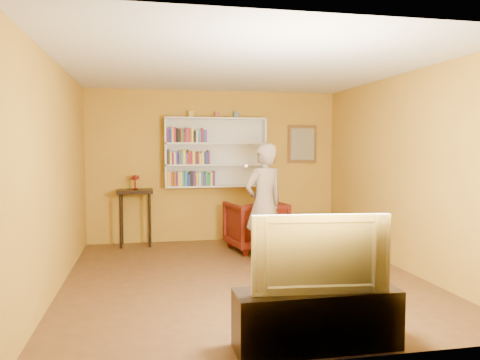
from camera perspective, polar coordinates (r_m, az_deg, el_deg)
The scene contains 16 objects.
room_shell at distance 6.05m, azimuth 0.29°, elevation -2.40°, with size 5.30×5.80×2.88m.
bookshelf at distance 8.39m, azimuth -3.04°, elevation 3.34°, with size 1.80×0.29×1.23m.
books_row_lower at distance 8.25m, azimuth -6.04°, elevation 0.14°, with size 0.83×0.19×0.27m.
books_row_middle at distance 8.23m, azimuth -6.36°, elevation 2.71°, with size 0.74×0.19×0.26m.
books_row_upper at distance 8.23m, azimuth -6.59°, elevation 5.39°, with size 0.69×0.19×0.26m.
ornament_left at distance 8.30m, azimuth -6.01°, elevation 8.00°, with size 0.08×0.08×0.11m, color #AB9C30.
ornament_centre at distance 8.35m, azimuth -2.85°, elevation 7.92°, with size 0.07×0.07×0.09m, color #963235.
ornament_right at distance 8.41m, azimuth -0.49°, elevation 7.96°, with size 0.08×0.08×0.11m, color #456073.
framed_painting at distance 8.83m, azimuth 7.60°, elevation 4.36°, with size 0.55×0.05×0.70m.
console_table at distance 8.19m, azimuth -12.64°, elevation -2.30°, with size 0.59×0.45×0.97m.
ruby_lustre at distance 8.16m, azimuth -12.68°, elevation 0.11°, with size 0.15×0.15×0.25m.
armchair at distance 7.76m, azimuth 1.91°, elevation -5.54°, with size 0.86×0.89×0.81m, color #410804.
person at distance 6.72m, azimuth 2.93°, elevation -2.98°, with size 0.64×0.42×1.75m, color #756456.
game_remote at distance 6.31m, azimuth 0.61°, elevation 1.76°, with size 0.04×0.15×0.04m, color white.
tv_cabinet at distance 4.15m, azimuth 9.34°, elevation -16.35°, with size 1.39×0.42×0.50m, color black.
television at distance 3.99m, azimuth 9.43°, elevation -8.58°, with size 1.13×0.15×0.65m, color black.
Camera 1 is at (-1.22, -5.89, 1.69)m, focal length 35.00 mm.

